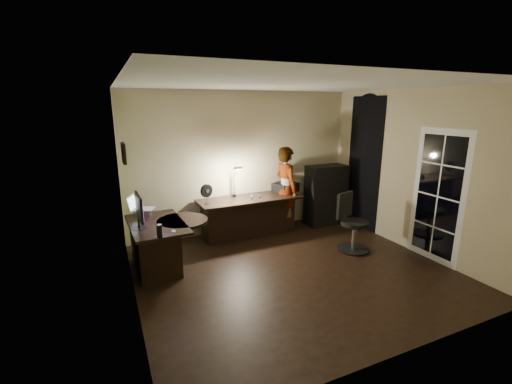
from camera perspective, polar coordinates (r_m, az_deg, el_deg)
name	(u,v)px	position (r m, az deg, el deg)	size (l,w,h in m)	color
floor	(293,271)	(5.34, 6.24, -12.92)	(4.50, 4.00, 0.01)	black
ceiling	(299,84)	(4.77, 7.16, 17.49)	(4.50, 4.00, 0.01)	silver
wall_back	(243,163)	(6.65, -2.20, 4.91)	(4.50, 0.01, 2.70)	tan
wall_front	(410,229)	(3.38, 24.31, -5.61)	(4.50, 0.01, 2.70)	tan
wall_left	(127,201)	(4.22, -20.69, -1.46)	(0.01, 4.00, 2.70)	tan
wall_right	(412,171)	(6.32, 24.58, 3.13)	(0.01, 4.00, 2.70)	tan
green_wall_overlay	(128,201)	(4.22, -20.49, -1.44)	(0.00, 4.00, 2.70)	#4B612C
arched_doorway	(364,164)	(7.11, 17.57, 4.46)	(0.01, 0.90, 2.60)	black
french_door	(438,197)	(6.02, 28.04, -0.67)	(0.02, 0.92, 2.10)	white
framed_picture	(124,153)	(4.57, -21.20, 6.04)	(0.04, 0.30, 0.25)	black
desk_left	(158,246)	(5.45, -15.97, -8.60)	(0.77, 1.25, 0.72)	black
desk_right	(250,217)	(6.54, -1.00, -4.11)	(1.97, 0.69, 0.74)	black
cabinet	(326,195)	(7.24, 11.55, -0.50)	(0.83, 0.41, 1.24)	black
laptop_stand	(143,212)	(5.76, -18.25, -3.26)	(0.25, 0.21, 0.11)	silver
laptop	(143,202)	(5.72, -18.38, -1.60)	(0.34, 0.32, 0.24)	silver
monitor	(138,217)	(5.13, -19.02, -3.94)	(0.11, 0.56, 0.37)	black
mouse	(173,231)	(4.91, -13.60, -6.40)	(0.06, 0.09, 0.03)	silver
phone	(187,213)	(5.74, -11.42, -3.39)	(0.07, 0.14, 0.01)	black
pen	(193,225)	(5.13, -10.39, -5.46)	(0.01, 0.14, 0.01)	black
speaker	(159,231)	(4.73, -15.80, -6.34)	(0.07, 0.07, 0.19)	black
notepad	(150,230)	(5.10, -17.31, -6.01)	(0.14, 0.20, 0.01)	silver
desk_fan	(206,194)	(6.07, -8.27, -0.37)	(0.23, 0.13, 0.36)	black
headphones	(255,196)	(6.41, -0.11, -0.68)	(0.19, 0.08, 0.09)	#265F9D
printer	(285,187)	(6.93, 4.94, 0.88)	(0.46, 0.36, 0.20)	black
desk_lamp	(234,180)	(6.45, -3.71, 1.97)	(0.16, 0.30, 0.66)	black
office_chair	(355,223)	(6.06, 16.16, -4.97)	(0.55, 0.55, 0.98)	black
person	(286,189)	(6.77, 5.03, 0.56)	(0.59, 0.40, 1.66)	#D8A88C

